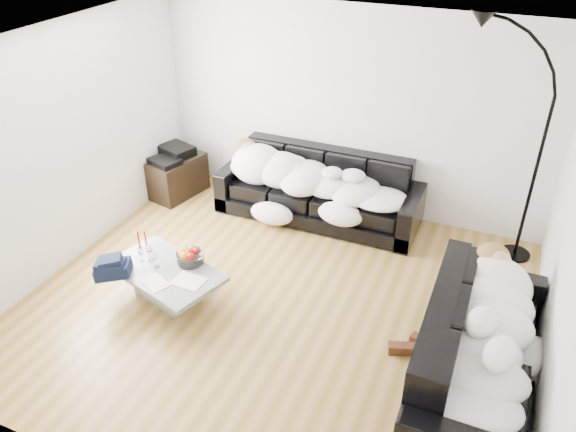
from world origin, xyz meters
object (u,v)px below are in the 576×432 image
at_px(sofa_back, 319,188).
at_px(shoes, 413,346).
at_px(sleeper_back, 318,174).
at_px(candle_right, 146,240).
at_px(wine_glass_c, 156,260).
at_px(floor_lamp, 538,164).
at_px(coffee_table, 167,283).
at_px(av_cabinet, 175,175).
at_px(stereo, 173,153).
at_px(fruit_bowl, 190,255).
at_px(wine_glass_b, 141,255).
at_px(candle_left, 139,241).
at_px(wine_glass_a, 150,253).
at_px(sleeper_right, 485,332).
at_px(sofa_right, 481,351).

bearing_deg(sofa_back, shoes, -48.88).
relative_size(sleeper_back, candle_right, 9.79).
relative_size(wine_glass_c, floor_lamp, 0.08).
xyz_separation_m(coffee_table, av_cabinet, (-1.15, 1.96, 0.09)).
bearing_deg(stereo, fruit_bowl, -34.32).
xyz_separation_m(wine_glass_b, wine_glass_c, (0.20, -0.03, 0.01)).
height_order(sleeper_back, shoes, sleeper_back).
xyz_separation_m(candle_left, floor_lamp, (3.76, 2.03, 0.72)).
xyz_separation_m(wine_glass_a, shoes, (2.77, 0.15, -0.39)).
bearing_deg(candle_right, sleeper_right, -4.22).
xyz_separation_m(wine_glass_b, stereo, (-0.85, 1.93, 0.18)).
bearing_deg(wine_glass_a, av_cabinet, 116.25).
bearing_deg(sleeper_back, av_cabinet, -176.49).
height_order(coffee_table, candle_left, candle_left).
xyz_separation_m(sofa_right, fruit_bowl, (-2.95, 0.24, -0.01)).
xyz_separation_m(sleeper_right, floor_lamp, (0.19, 2.25, 0.53)).
bearing_deg(wine_glass_b, coffee_table, -6.50).
height_order(sleeper_back, floor_lamp, floor_lamp).
bearing_deg(av_cabinet, fruit_bowl, -40.16).
relative_size(sofa_back, shoes, 5.53).
bearing_deg(shoes, wine_glass_a, 175.23).
bearing_deg(floor_lamp, candle_left, -174.25).
distance_m(wine_glass_a, stereo, 2.11).
height_order(sleeper_back, wine_glass_c, sleeper_back).
relative_size(sleeper_back, sleeper_right, 1.16).
xyz_separation_m(sleeper_back, stereo, (-2.04, -0.13, -0.04)).
bearing_deg(wine_glass_b, candle_left, 130.90).
distance_m(sofa_right, candle_right, 3.52).
bearing_deg(sleeper_back, candle_left, -125.18).
xyz_separation_m(candle_left, av_cabinet, (-0.70, 1.76, -0.19)).
distance_m(sofa_right, av_cabinet, 4.71).
relative_size(sofa_back, sleeper_right, 1.37).
bearing_deg(sofa_right, wine_glass_b, 89.09).
height_order(sleeper_right, wine_glass_c, sleeper_right).
bearing_deg(fruit_bowl, sofa_back, 69.76).
xyz_separation_m(sleeper_back, av_cabinet, (-2.04, -0.13, -0.37)).
distance_m(candle_right, stereo, 1.89).
bearing_deg(wine_glass_c, candle_right, 140.52).
relative_size(sleeper_back, wine_glass_b, 14.37).
bearing_deg(coffee_table, shoes, 5.20).
xyz_separation_m(shoes, floor_lamp, (0.76, 2.00, 1.13)).
height_order(wine_glass_b, av_cabinet, av_cabinet).
bearing_deg(wine_glass_b, wine_glass_c, -8.87).
bearing_deg(floor_lamp, wine_glass_a, -171.32).
relative_size(sofa_right, shoes, 4.70).
relative_size(av_cabinet, stereo, 1.78).
xyz_separation_m(fruit_bowl, shoes, (2.37, 0.01, -0.38)).
distance_m(sofa_back, fruit_bowl, 2.05).
relative_size(candle_left, floor_lamp, 0.10).
bearing_deg(av_cabinet, candle_right, -53.48).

